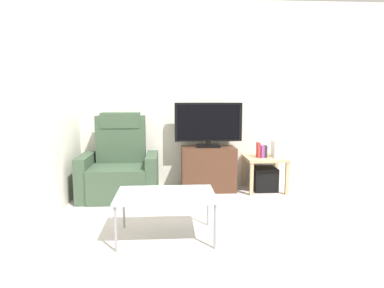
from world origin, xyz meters
TOP-DOWN VIEW (x-y plane):
  - ground_plane at (0.00, 0.00)m, footprint 6.40×6.40m
  - wall_back at (0.00, 1.13)m, footprint 6.40×0.06m
  - wall_side at (-1.88, 0.00)m, footprint 0.06×4.48m
  - tv_stand at (-0.08, 0.86)m, footprint 0.73×0.41m
  - television at (-0.08, 0.88)m, footprint 0.92×0.20m
  - recliner_armchair at (-1.26, 0.64)m, footprint 0.98×0.78m
  - side_table at (0.70, 0.80)m, footprint 0.54×0.54m
  - subwoofer_box at (0.70, 0.80)m, footprint 0.32×0.32m
  - book_leftmost at (0.60, 0.78)m, footprint 0.03×0.12m
  - book_middle at (0.65, 0.78)m, footprint 0.04×0.13m
  - book_rightmost at (0.69, 0.78)m, footprint 0.04×0.11m
  - game_console at (0.84, 0.81)m, footprint 0.07×0.20m
  - coffee_table at (-0.65, -0.72)m, footprint 0.90×0.60m
  - cell_phone at (-0.67, -0.69)m, footprint 0.08×0.15m

SIDE VIEW (x-z plane):
  - ground_plane at x=0.00m, z-range 0.00..0.00m
  - subwoofer_box at x=0.70m, z-range 0.00..0.32m
  - tv_stand at x=-0.08m, z-range 0.00..0.60m
  - recliner_armchair at x=-1.26m, z-range -0.17..0.91m
  - coffee_table at x=-0.65m, z-range 0.18..0.60m
  - side_table at x=0.70m, z-range 0.16..0.63m
  - cell_phone at x=-0.67m, z-range 0.42..0.43m
  - book_middle at x=0.65m, z-range 0.47..0.63m
  - book_rightmost at x=0.69m, z-range 0.47..0.63m
  - book_leftmost at x=0.60m, z-range 0.47..0.67m
  - game_console at x=0.84m, z-range 0.47..0.70m
  - television at x=-0.08m, z-range 0.62..1.23m
  - wall_back at x=0.00m, z-range 0.00..2.60m
  - wall_side at x=-1.88m, z-range 0.00..2.60m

